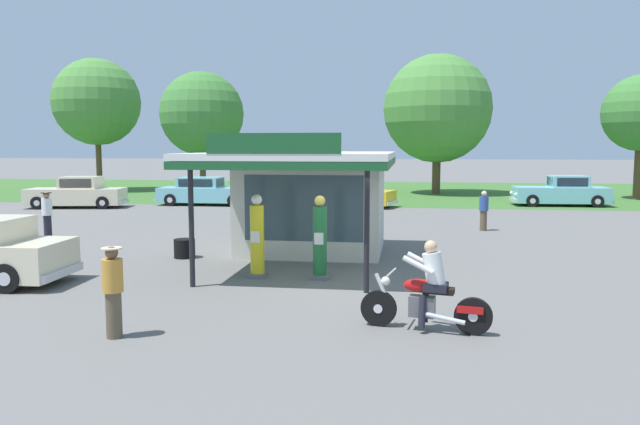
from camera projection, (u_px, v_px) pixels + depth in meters
ground_plane at (329, 281)px, 14.42m from camera, size 300.00×300.00×0.00m
grass_verge_strip at (383, 191)px, 43.95m from camera, size 120.00×24.00×0.01m
service_station_kiosk at (311, 195)px, 17.98m from camera, size 4.85×7.47×3.46m
gas_pump_nearside at (257, 239)px, 14.81m from camera, size 0.44×0.44×2.03m
gas_pump_offside at (320, 241)px, 14.60m from camera, size 0.44×0.44×2.02m
motorcycle_with_rider at (427, 293)px, 10.49m from camera, size 2.25×0.76×1.58m
parked_car_back_row_far_right at (350, 194)px, 32.50m from camera, size 5.24×3.10×1.48m
parked_car_back_row_centre at (562, 192)px, 32.97m from camera, size 5.10×2.11×1.63m
parked_car_back_row_left at (206, 192)px, 33.46m from camera, size 5.38×2.05×1.53m
parked_car_back_row_centre_right at (77, 194)px, 31.96m from camera, size 5.26×2.77×1.63m
bystander_leaning_by_kiosk at (484, 210)px, 23.11m from camera, size 0.34×0.34×1.52m
bystander_chatting_near_pumps at (113, 290)px, 10.07m from camera, size 0.34×0.34×1.54m
bystander_admiring_sedan at (234, 203)px, 24.84m from camera, size 0.34×0.34×1.66m
bystander_standing_back_lot at (47, 214)px, 20.96m from camera, size 0.36×0.36×1.64m
tree_oak_right at (438, 109)px, 40.95m from camera, size 7.25×7.25×9.36m
tree_oak_distant_spare at (96, 104)px, 43.85m from camera, size 6.19×6.19×9.49m
tree_oak_far_left at (202, 114)px, 40.37m from camera, size 5.54×5.54×8.13m
spare_tire_stack at (185, 248)px, 17.47m from camera, size 0.60×0.60×0.54m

